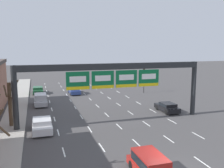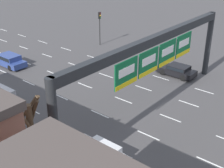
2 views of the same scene
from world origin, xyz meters
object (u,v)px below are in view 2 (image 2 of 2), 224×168
object	(u,v)px
car_black	(177,70)
car_white	(99,154)
sign_gantry	(155,53)
tree_bare_third	(32,133)
car_blue	(9,60)
traffic_light_near_gantry	(100,22)

from	to	relation	value
car_black	car_white	bearing A→B (deg)	-168.80
car_white	sign_gantry	bearing A→B (deg)	7.76
sign_gantry	tree_bare_third	bearing A→B (deg)	172.48
car_black	sign_gantry	bearing A→B (deg)	-165.46
sign_gantry	car_blue	bearing A→B (deg)	95.56
car_blue	car_white	world-z (taller)	car_blue
car_blue	tree_bare_third	xyz separation A→B (m)	(-9.45, -17.24, 2.20)
car_blue	tree_bare_third	distance (m)	19.78
car_white	car_black	bearing A→B (deg)	11.20
car_blue	car_black	xyz separation A→B (m)	(10.03, -16.60, -0.09)
traffic_light_near_gantry	car_blue	bearing A→B (deg)	167.30
car_white	tree_bare_third	bearing A→B (deg)	140.21
sign_gantry	car_white	distance (m)	9.44
sign_gantry	car_black	xyz separation A→B (m)	(8.21, 2.13, -4.72)
car_blue	traffic_light_near_gantry	world-z (taller)	traffic_light_near_gantry
sign_gantry	traffic_light_near_gantry	size ratio (longest dim) A/B	4.77
sign_gantry	car_blue	xyz separation A→B (m)	(-1.82, 18.73, -4.63)
car_white	tree_bare_third	xyz separation A→B (m)	(-3.12, 2.60, 2.20)
car_white	traffic_light_near_gantry	size ratio (longest dim) A/B	0.94
sign_gantry	car_blue	world-z (taller)	sign_gantry
car_black	tree_bare_third	bearing A→B (deg)	-178.11
car_white	car_black	size ratio (longest dim) A/B	1.04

